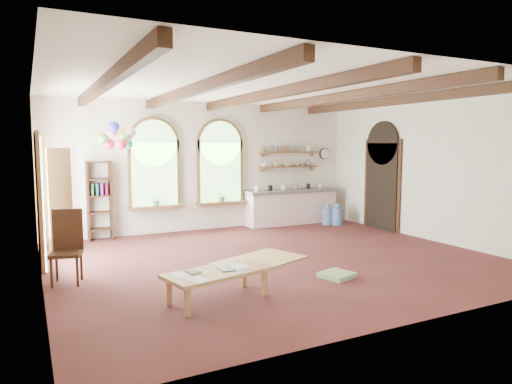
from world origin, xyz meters
TOP-DOWN VIEW (x-y plane):
  - floor at (0.00, 0.00)m, footprint 8.00×8.00m
  - ceiling_beams at (0.00, 0.00)m, footprint 6.20×6.80m
  - window_left at (-1.40, 3.43)m, footprint 1.30×0.28m
  - window_right at (0.30, 3.43)m, footprint 1.30×0.28m
  - left_doorway at (-3.95, 1.80)m, footprint 0.10×1.90m
  - right_doorway at (3.95, 1.50)m, footprint 0.10×1.30m
  - kitchen_counter at (2.30, 3.20)m, footprint 2.68×0.62m
  - wall_shelf_lower at (2.30, 3.38)m, footprint 1.70×0.24m
  - wall_shelf_upper at (2.30, 3.38)m, footprint 1.70×0.24m
  - wall_clock at (3.55, 3.45)m, footprint 0.32×0.04m
  - bookshelf at (-2.70, 3.32)m, footprint 0.53×0.32m
  - coffee_table at (-1.82, -1.66)m, footprint 1.60×0.99m
  - side_chair at (-3.64, 0.13)m, footprint 0.56×0.56m
  - floor_mat at (-0.30, 0.03)m, footprint 1.91×1.55m
  - floor_cushion at (0.32, -1.52)m, footprint 0.58×0.58m
  - water_jug_a at (3.10, 2.63)m, footprint 0.30×0.30m
  - water_jug_b at (3.30, 2.47)m, footprint 0.30×0.30m
  - balloon_cluster at (-2.41, 2.30)m, footprint 0.74×0.82m
  - table_book at (-2.25, -1.61)m, footprint 0.21×0.27m
  - tablet at (-1.70, -1.64)m, footprint 0.20×0.28m
  - potted_plant_left at (-1.40, 3.32)m, footprint 0.27×0.23m
  - potted_plant_right at (0.30, 3.32)m, footprint 0.27×0.23m
  - shelf_cup_a at (1.55, 3.38)m, footprint 0.12×0.10m
  - shelf_cup_b at (1.90, 3.38)m, footprint 0.10×0.10m
  - shelf_bowl_a at (2.25, 3.38)m, footprint 0.22×0.22m
  - shelf_bowl_b at (2.60, 3.38)m, footprint 0.20×0.20m
  - shelf_vase at (2.95, 3.38)m, footprint 0.18×0.18m

SIDE VIEW (x-z plane):
  - floor at x=0.00m, z-range 0.00..0.00m
  - floor_mat at x=-0.30m, z-range 0.00..0.02m
  - floor_cushion at x=0.32m, z-range 0.00..0.08m
  - water_jug_a at x=3.10m, z-range -0.04..0.53m
  - water_jug_b at x=3.30m, z-range -0.04..0.55m
  - side_chair at x=-3.64m, z-range -0.24..0.91m
  - coffee_table at x=-1.82m, z-range 0.16..0.59m
  - tablet at x=-1.70m, z-range 0.42..0.44m
  - table_book at x=-2.25m, z-range 0.42..0.44m
  - kitchen_counter at x=2.30m, z-range 0.01..0.95m
  - potted_plant_left at x=-1.40m, z-range 0.70..1.00m
  - potted_plant_right at x=0.30m, z-range 0.70..1.00m
  - bookshelf at x=-2.70m, z-range 0.00..1.80m
  - right_doorway at x=3.95m, z-range -0.10..2.30m
  - left_doorway at x=-3.95m, z-range -0.10..2.40m
  - wall_shelf_lower at x=2.30m, z-range 1.53..1.57m
  - shelf_bowl_a at x=2.25m, z-range 1.57..1.62m
  - shelf_bowl_b at x=2.60m, z-range 1.57..1.63m
  - shelf_cup_b at x=1.90m, z-range 1.57..1.66m
  - shelf_cup_a at x=1.55m, z-range 1.57..1.67m
  - window_left at x=-1.40m, z-range 0.53..2.73m
  - window_right at x=0.30m, z-range 0.53..2.73m
  - shelf_vase at x=2.95m, z-range 1.57..1.76m
  - wall_clock at x=3.55m, z-range 1.74..2.06m
  - wall_shelf_upper at x=2.30m, z-range 1.93..1.97m
  - balloon_cluster at x=-2.41m, z-range 1.76..2.90m
  - ceiling_beams at x=0.00m, z-range 3.01..3.19m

